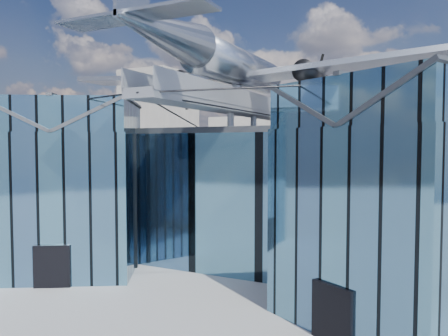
% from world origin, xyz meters
% --- Properties ---
extents(ground_plane, '(120.00, 120.00, 0.00)m').
position_xyz_m(ground_plane, '(0.00, 0.00, 0.00)').
color(ground_plane, gray).
extents(museum, '(32.88, 24.50, 17.60)m').
position_xyz_m(museum, '(0.00, 5.82, 5.54)').
color(museum, teal).
rests_on(museum, ground).
extents(bg_towers, '(77.00, 24.50, 26.00)m').
position_xyz_m(bg_towers, '(1.45, 50.49, 10.01)').
color(bg_towers, gray).
rests_on(bg_towers, ground).
extents(tree_side_w, '(4.56, 4.56, 5.49)m').
position_xyz_m(tree_side_w, '(-23.02, 10.05, 3.72)').
color(tree_side_w, '#352115').
rests_on(tree_side_w, ground).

